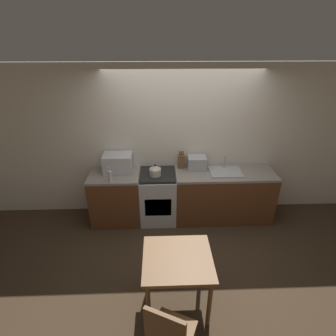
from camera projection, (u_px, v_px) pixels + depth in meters
ground_plane at (185, 243)px, 4.16m from camera, size 16.00×16.00×0.00m
wall_back at (182, 143)px, 4.48m from camera, size 10.00×0.06×2.60m
counter_left_run at (117, 197)px, 4.52m from camera, size 0.83×0.62×0.90m
counter_right_run at (223, 195)px, 4.58m from camera, size 1.67×0.62×0.90m
stove_range at (158, 196)px, 4.54m from camera, size 0.60×0.62×0.90m
kettle at (155, 171)px, 4.25m from camera, size 0.19×0.19×0.20m
microwave at (118, 163)px, 4.36m from camera, size 0.47×0.34×0.30m
bottle at (110, 176)px, 4.06m from camera, size 0.06×0.06×0.25m
knife_block at (181, 161)px, 4.47m from camera, size 0.11×0.08×0.31m
toaster_oven at (197, 163)px, 4.45m from camera, size 0.31×0.26×0.22m
sink_basin at (226, 171)px, 4.38m from camera, size 0.53×0.40×0.24m
dining_table at (178, 265)px, 2.97m from camera, size 0.78×0.72×0.73m
dining_chair at (169, 336)px, 2.37m from camera, size 0.52×0.52×0.95m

